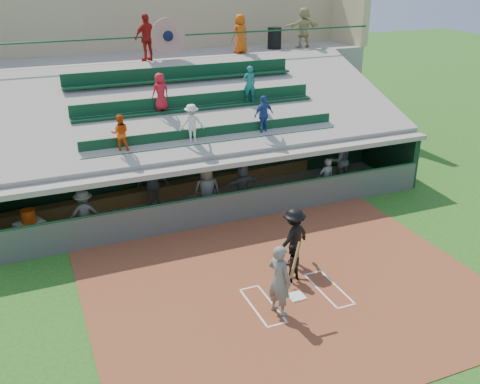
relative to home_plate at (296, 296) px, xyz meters
name	(u,v)px	position (x,y,z in m)	size (l,w,h in m)	color
ground	(296,297)	(0.00, 0.00, -0.04)	(100.00, 100.00, 0.00)	#225417
dirt_slab	(288,288)	(0.00, 0.50, -0.03)	(11.00, 9.00, 0.02)	brown
home_plate	(296,296)	(0.00, 0.00, 0.00)	(0.43, 0.43, 0.03)	white
batters_box_chalk	(296,297)	(0.00, 0.00, -0.01)	(2.65, 1.85, 0.01)	silver
dugout_floor	(213,203)	(0.00, 6.75, -0.02)	(16.00, 3.50, 0.04)	gray
concourse_slab	(163,104)	(0.00, 13.50, 2.26)	(20.00, 3.00, 4.60)	gray
grandstand	(181,121)	(0.00, 10.51, 2.23)	(20.40, 10.40, 7.80)	#525752
batter_at_plate	(280,280)	(-0.76, -0.43, 0.98)	(0.98, 0.84, 1.98)	#5A5C57
catcher	(291,263)	(0.23, 0.81, 0.55)	(0.55, 0.43, 1.14)	black
home_umpire	(294,237)	(0.71, 1.59, 0.91)	(1.19, 0.68, 1.84)	black
dugout_bench	(201,184)	(0.00, 8.14, 0.26)	(16.72, 0.50, 0.50)	olive
white_table	(31,232)	(-6.52, 6.04, 0.38)	(0.85, 0.64, 0.74)	white
water_cooler	(28,216)	(-6.51, 5.99, 0.97)	(0.45, 0.45, 0.45)	#C6420B
dugout_player_a	(85,213)	(-4.80, 5.83, 0.83)	(1.07, 0.62, 1.66)	#595C57
dugout_player_b	(153,185)	(-2.17, 7.04, 0.98)	(1.14, 0.47, 1.94)	#60625D
dugout_player_c	(207,191)	(-0.56, 5.74, 0.97)	(0.95, 0.62, 1.94)	#51534E
dugout_player_d	(243,185)	(0.99, 6.15, 0.82)	(1.51, 0.48, 1.62)	#5A5C57
dugout_player_e	(326,179)	(4.17, 5.46, 0.83)	(0.60, 0.39, 1.64)	#61635E
dugout_player_f	(340,160)	(5.54, 6.66, 0.97)	(0.94, 0.73, 1.94)	#60635D
trash_bin	(274,38)	(5.62, 13.19, 5.06)	(0.66, 0.66, 1.00)	black
concourse_staff_a	(147,37)	(-0.87, 12.10, 5.53)	(1.13, 0.47, 1.93)	#AC1613
concourse_staff_b	(240,34)	(3.56, 12.54, 5.43)	(0.85, 0.55, 1.73)	#C94A0B
concourse_staff_c	(304,27)	(7.10, 13.01, 5.52)	(1.77, 0.56, 1.90)	tan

